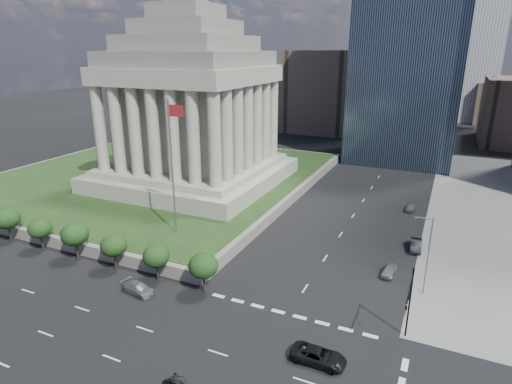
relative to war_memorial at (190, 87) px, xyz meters
The scene contains 16 objects.
ground 65.71m from the war_memorial, 56.82° to the left, with size 500.00×500.00×0.00m, color black.
plaza_terrace 23.35m from the war_memorial, 169.70° to the left, with size 66.00×70.00×1.80m, color slate.
plaza_lawn 22.52m from the war_memorial, 169.70° to the left, with size 64.00×68.00×0.10m, color #1B3817.
war_memorial is the anchor object (origin of this frame).
flagpole 28.16m from the war_memorial, 63.11° to the right, with size 2.52×0.24×20.00m.
tree_row 38.69m from the war_memorial, 92.53° to the right, with size 53.00×4.00×6.00m, color black, non-canonical shape.
midrise_glass 59.82m from the war_memorial, 52.55° to the left, with size 26.00×26.00×60.00m, color black.
building_filler_nw 82.43m from the war_memorial, 87.21° to the left, with size 24.00×30.00×28.00m, color brown.
traffic_signal_ne 60.00m from the war_memorial, 36.42° to the right, with size 0.30×5.74×8.00m.
street_lamp_north 54.92m from the war_memorial, 25.92° to the right, with size 2.13×0.22×10.00m.
pickup_truck 59.92m from the war_memorial, 45.54° to the right, with size 5.33×2.46×1.48m, color black.
suv_grey 45.71m from the war_memorial, 67.25° to the right, with size 4.59×1.87×1.33m, color slate.
parked_sedan_near 51.82m from the war_memorial, 25.09° to the right, with size 1.50×3.73×1.27m, color gray.
parked_sedan_mid 51.10m from the war_memorial, 13.21° to the right, with size 4.48×1.56×1.48m, color black.
parked_sedan_far 48.13m from the war_memorial, ahead, with size 1.45×3.59×1.22m, color slate.
motorcycle_trail 60.22m from the war_memorial, 59.28° to the right, with size 2.47×0.67×1.84m, color black, non-canonical shape.
Camera 1 is at (14.06, -25.12, 28.52)m, focal length 30.00 mm.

